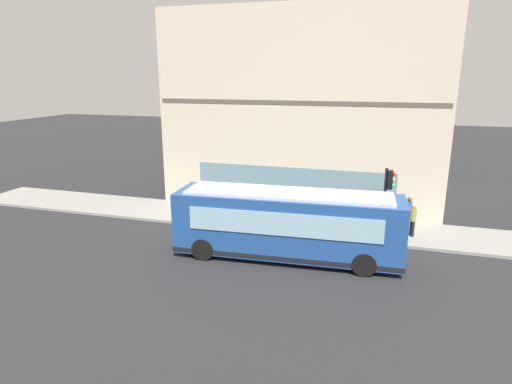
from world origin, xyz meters
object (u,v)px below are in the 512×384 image
at_px(pedestrian_near_hydrant, 409,211).
at_px(newspaper_vending_box, 210,200).
at_px(pedestrian_by_light_pole, 413,218).
at_px(traffic_light_near_corner, 388,191).
at_px(fire_hydrant, 350,218).
at_px(pedestrian_near_building_entrance, 266,200).
at_px(city_bus_nearside, 287,225).

distance_m(pedestrian_near_hydrant, newspaper_vending_box, 11.53).
xyz_separation_m(pedestrian_near_hydrant, pedestrian_by_light_pole, (-1.05, -0.18, -0.05)).
height_order(traffic_light_near_corner, fire_hydrant, traffic_light_near_corner).
relative_size(fire_hydrant, pedestrian_by_light_pole, 0.44).
xyz_separation_m(traffic_light_near_corner, fire_hydrant, (1.97, 1.84, -2.16)).
distance_m(traffic_light_near_corner, newspaper_vending_box, 10.89).
distance_m(traffic_light_near_corner, pedestrian_near_building_entrance, 7.18).
bearing_deg(newspaper_vending_box, fire_hydrant, -94.46).
xyz_separation_m(fire_hydrant, pedestrian_by_light_pole, (-0.98, -3.15, 0.60)).
bearing_deg(fire_hydrant, pedestrian_near_hydrant, -88.68).
distance_m(fire_hydrant, pedestrian_by_light_pole, 3.36).
xyz_separation_m(city_bus_nearside, pedestrian_by_light_pole, (4.05, -5.53, -0.44)).
relative_size(city_bus_nearside, pedestrian_by_light_pole, 6.09).
distance_m(city_bus_nearside, newspaper_vending_box, 8.43).
xyz_separation_m(pedestrian_by_light_pole, pedestrian_near_building_entrance, (1.22, 7.94, -0.08)).
bearing_deg(city_bus_nearside, fire_hydrant, -25.29).
distance_m(pedestrian_near_hydrant, pedestrian_near_building_entrance, 7.76).
relative_size(pedestrian_by_light_pole, pedestrian_near_building_entrance, 1.08).
bearing_deg(newspaper_vending_box, city_bus_nearside, -132.86).
bearing_deg(traffic_light_near_corner, fire_hydrant, 43.00).
height_order(traffic_light_near_corner, pedestrian_by_light_pole, traffic_light_near_corner).
relative_size(city_bus_nearside, traffic_light_near_corner, 2.81).
bearing_deg(pedestrian_by_light_pole, newspaper_vending_box, 81.96).
xyz_separation_m(city_bus_nearside, fire_hydrant, (5.04, -2.38, -1.04)).
bearing_deg(city_bus_nearside, pedestrian_by_light_pole, -53.79).
bearing_deg(pedestrian_by_light_pole, pedestrian_near_hydrant, 9.65).
relative_size(city_bus_nearside, pedestrian_near_hydrant, 5.82).
bearing_deg(pedestrian_by_light_pole, fire_hydrant, 72.67).
bearing_deg(newspaper_vending_box, pedestrian_near_hydrant, -92.97).
height_order(city_bus_nearside, pedestrian_near_building_entrance, city_bus_nearside).
distance_m(city_bus_nearside, fire_hydrant, 5.67).
bearing_deg(pedestrian_near_hydrant, traffic_light_near_corner, 150.96).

